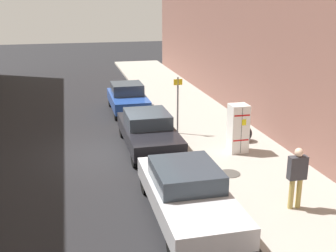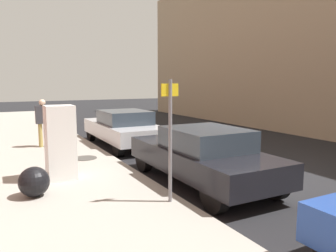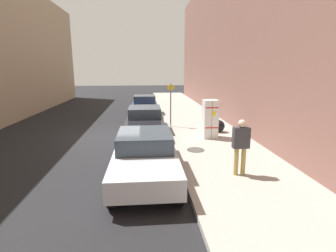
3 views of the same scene
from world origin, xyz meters
name	(u,v)px [view 2 (image 2 of 3)]	position (x,y,z in m)	size (l,w,h in m)	color
ground_plane	(241,173)	(0.00, 0.00, 0.00)	(80.00, 80.00, 0.00)	black
sidewalk_slab	(73,197)	(-4.55, 0.00, 0.08)	(3.79, 44.00, 0.16)	#9E998E
discarded_refrigerator	(60,143)	(-4.56, 1.23, 1.05)	(0.66, 0.64, 1.78)	white
manhole_cover	(85,158)	(-3.53, 3.12, 0.17)	(0.70, 0.70, 0.02)	#47443F
street_sign_post	(170,134)	(-2.96, -1.35, 1.50)	(0.36, 0.07, 2.38)	slate
trash_bag	(34,182)	(-5.28, 0.20, 0.47)	(0.62, 0.62, 0.62)	black
pedestrian_walking_far	(43,119)	(-4.39, 5.66, 1.16)	(0.50, 0.23, 1.72)	#A8934C
parked_sedan_dark	(202,155)	(-1.51, -0.30, 0.73)	(1.84, 4.55, 1.40)	black
parked_sedan_silver	(123,127)	(-1.51, 5.20, 0.74)	(1.89, 4.71, 1.41)	silver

